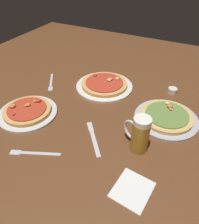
# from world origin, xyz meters

# --- Properties ---
(ground_plane) EXTENTS (2.40, 2.40, 0.03)m
(ground_plane) POSITION_xyz_m (0.00, 0.00, -0.01)
(ground_plane) COLOR brown
(pizza_plate_near) EXTENTS (0.30, 0.30, 0.05)m
(pizza_plate_near) POSITION_xyz_m (-0.33, -0.16, 0.02)
(pizza_plate_near) COLOR silver
(pizza_plate_near) RESTS_ON ground_plane
(pizza_plate_far) EXTENTS (0.34, 0.34, 0.05)m
(pizza_plate_far) POSITION_xyz_m (-0.10, 0.25, 0.02)
(pizza_plate_far) COLOR silver
(pizza_plate_far) RESTS_ON ground_plane
(pizza_plate_side) EXTENTS (0.31, 0.31, 0.05)m
(pizza_plate_side) POSITION_xyz_m (0.31, 0.12, 0.02)
(pizza_plate_side) COLOR #B2B2B7
(pizza_plate_side) RESTS_ON ground_plane
(beer_mug_dark) EXTENTS (0.12, 0.08, 0.17)m
(beer_mug_dark) POSITION_xyz_m (0.24, -0.12, 0.08)
(beer_mug_dark) COLOR #B27A23
(beer_mug_dark) RESTS_ON ground_plane
(ramekin_sauce) EXTENTS (0.05, 0.05, 0.03)m
(ramekin_sauce) POSITION_xyz_m (0.28, 0.38, 0.01)
(ramekin_sauce) COLOR silver
(ramekin_sauce) RESTS_ON ground_plane
(napkin_folded) EXTENTS (0.14, 0.15, 0.01)m
(napkin_folded) POSITION_xyz_m (0.29, -0.32, 0.00)
(napkin_folded) COLOR white
(napkin_folded) RESTS_ON ground_plane
(fork_left) EXTENTS (0.20, 0.10, 0.01)m
(fork_left) POSITION_xyz_m (-0.13, -0.35, 0.00)
(fork_left) COLOR silver
(fork_left) RESTS_ON ground_plane
(knife_right) EXTENTS (0.16, 0.18, 0.01)m
(knife_right) POSITION_xyz_m (0.05, -0.16, 0.00)
(knife_right) COLOR silver
(knife_right) RESTS_ON ground_plane
(fork_spare) EXTENTS (0.13, 0.18, 0.01)m
(fork_spare) POSITION_xyz_m (-0.41, 0.15, 0.00)
(fork_spare) COLOR silver
(fork_spare) RESTS_ON ground_plane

